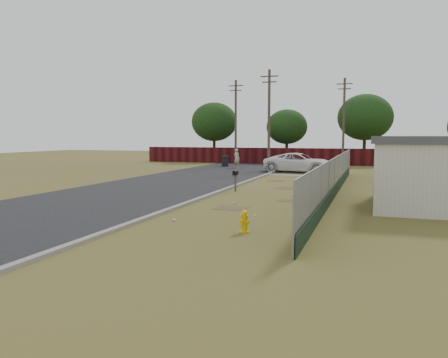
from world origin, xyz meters
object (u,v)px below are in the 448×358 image
(fire_hydrant, at_px, (244,222))
(pickup_truck, at_px, (299,163))
(trash_bin, at_px, (225,161))
(mailbox, at_px, (235,175))
(pedestrian, at_px, (237,158))

(fire_hydrant, distance_m, pickup_truck, 24.28)
(fire_hydrant, bearing_deg, pickup_truck, 94.91)
(trash_bin, bearing_deg, fire_hydrant, -70.17)
(fire_hydrant, bearing_deg, mailbox, 108.84)
(pedestrian, bearing_deg, pickup_truck, 178.27)
(pedestrian, bearing_deg, mailbox, 130.85)
(pedestrian, bearing_deg, fire_hydrant, 131.56)
(pickup_truck, bearing_deg, trash_bin, 65.91)
(pickup_truck, xyz_separation_m, trash_bin, (-8.32, 4.66, -0.27))
(pickup_truck, distance_m, pedestrian, 7.34)
(mailbox, distance_m, trash_bin, 20.10)
(mailbox, relative_size, pedestrian, 0.63)
(fire_hydrant, distance_m, trash_bin, 30.66)
(fire_hydrant, xyz_separation_m, pedestrian, (-8.69, 27.36, 0.58))
(mailbox, xyz_separation_m, trash_bin, (-6.99, 18.84, -0.38))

